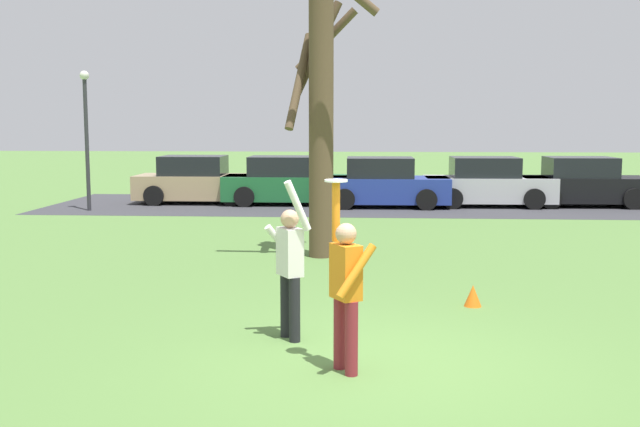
# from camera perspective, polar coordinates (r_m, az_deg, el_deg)

# --- Properties ---
(ground_plane) EXTENTS (120.00, 120.00, 0.00)m
(ground_plane) POSITION_cam_1_polar(r_m,az_deg,el_deg) (8.74, 4.12, -11.25)
(ground_plane) COLOR #567F3D
(person_catcher) EXTENTS (0.52, 0.59, 2.08)m
(person_catcher) POSITION_cam_1_polar(r_m,az_deg,el_deg) (8.17, 1.97, -5.38)
(person_catcher) COLOR maroon
(person_catcher) RESTS_ON ground_plane
(person_defender) EXTENTS (0.62, 0.66, 2.04)m
(person_defender) POSITION_cam_1_polar(r_m,az_deg,el_deg) (9.40, -2.30, -3.76)
(person_defender) COLOR black
(person_defender) RESTS_ON ground_plane
(frisbee_disc) EXTENTS (0.25, 0.25, 0.02)m
(frisbee_disc) POSITION_cam_1_polar(r_m,az_deg,el_deg) (8.20, 1.23, 2.51)
(frisbee_disc) COLOR white
(frisbee_disc) RESTS_ON person_catcher
(parked_car_tan) EXTENTS (4.12, 2.09, 1.59)m
(parked_car_tan) POSITION_cam_1_polar(r_m,az_deg,el_deg) (25.61, -9.32, 2.42)
(parked_car_tan) COLOR tan
(parked_car_tan) RESTS_ON ground_plane
(parked_car_green) EXTENTS (4.12, 2.09, 1.59)m
(parked_car_green) POSITION_cam_1_polar(r_m,az_deg,el_deg) (24.93, -2.67, 2.38)
(parked_car_green) COLOR #1E6633
(parked_car_green) RESTS_ON ground_plane
(parked_car_blue) EXTENTS (4.12, 2.09, 1.59)m
(parked_car_blue) POSITION_cam_1_polar(r_m,az_deg,el_deg) (24.24, 4.83, 2.23)
(parked_car_blue) COLOR #233893
(parked_car_blue) RESTS_ON ground_plane
(parked_car_silver) EXTENTS (4.12, 2.09, 1.59)m
(parked_car_silver) POSITION_cam_1_polar(r_m,az_deg,el_deg) (24.94, 12.60, 2.22)
(parked_car_silver) COLOR #BCBCC1
(parked_car_silver) RESTS_ON ground_plane
(parked_car_black) EXTENTS (4.12, 2.09, 1.59)m
(parked_car_black) POSITION_cam_1_polar(r_m,az_deg,el_deg) (25.81, 19.33, 2.15)
(parked_car_black) COLOR black
(parked_car_black) RESTS_ON ground_plane
(parking_strip) EXTENTS (22.20, 6.40, 0.01)m
(parking_strip) POSITION_cam_1_polar(r_m,az_deg,el_deg) (24.64, 5.34, 0.61)
(parking_strip) COLOR #38383D
(parking_strip) RESTS_ON ground_plane
(bare_tree_tall) EXTENTS (1.99, 1.93, 6.27)m
(bare_tree_tall) POSITION_cam_1_polar(r_m,az_deg,el_deg) (15.08, 0.04, 7.86)
(bare_tree_tall) COLOR brown
(bare_tree_tall) RESTS_ON ground_plane
(lamppost_by_lot) EXTENTS (0.28, 0.28, 4.26)m
(lamppost_by_lot) POSITION_cam_1_polar(r_m,az_deg,el_deg) (24.09, -17.33, 6.33)
(lamppost_by_lot) COLOR #2D2D33
(lamppost_by_lot) RESTS_ON ground_plane
(field_cone_orange) EXTENTS (0.26, 0.26, 0.32)m
(field_cone_orange) POSITION_cam_1_polar(r_m,az_deg,el_deg) (11.45, 11.53, -6.14)
(field_cone_orange) COLOR orange
(field_cone_orange) RESTS_ON ground_plane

